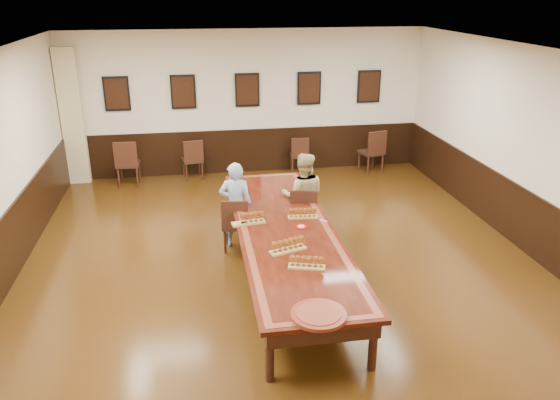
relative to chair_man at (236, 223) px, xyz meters
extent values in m
cube|color=black|center=(0.65, -0.98, -0.47)|extent=(8.00, 10.00, 0.02)
cube|color=white|center=(0.65, -0.98, 2.75)|extent=(8.00, 10.00, 0.02)
cube|color=#F3E7CB|center=(0.65, 4.03, 1.14)|extent=(8.00, 0.02, 3.20)
cube|color=#F3E7CB|center=(4.66, -0.98, 1.14)|extent=(0.02, 10.00, 3.20)
imported|color=#4D86C1|center=(0.01, 0.10, 0.27)|extent=(0.58, 0.42, 1.45)
imported|color=#C8BA7D|center=(1.16, 0.27, 0.29)|extent=(0.84, 0.71, 1.50)
cube|color=#EC4E96|center=(1.25, -0.81, 0.30)|extent=(0.13, 0.16, 0.01)
cube|color=beige|center=(-3.10, 3.84, 0.99)|extent=(0.45, 0.18, 2.90)
cube|color=black|center=(0.65, 4.00, 0.04)|extent=(7.98, 0.04, 1.00)
cube|color=black|center=(4.63, -0.98, 0.04)|extent=(0.04, 9.98, 1.00)
cube|color=black|center=(0.65, -0.98, 0.26)|extent=(1.40, 5.00, 0.06)
cube|color=#994C32|center=(0.65, -0.98, 0.30)|extent=(1.28, 4.88, 0.00)
cube|color=black|center=(0.65, -0.98, 0.30)|extent=(1.10, 4.70, 0.00)
cube|color=black|center=(0.65, -0.98, 0.11)|extent=(1.25, 4.85, 0.18)
cylinder|color=black|center=(0.07, -3.30, -0.11)|extent=(0.10, 0.10, 0.69)
cylinder|color=black|center=(1.23, -3.30, -0.11)|extent=(0.10, 0.10, 0.69)
cylinder|color=black|center=(0.07, 1.34, -0.11)|extent=(0.10, 0.10, 0.69)
cylinder|color=black|center=(1.23, 1.34, -0.11)|extent=(0.10, 0.10, 0.69)
cube|color=black|center=(-2.15, 3.96, 1.44)|extent=(0.54, 0.03, 0.74)
cube|color=black|center=(-2.15, 3.94, 1.44)|extent=(0.46, 0.01, 0.64)
cube|color=black|center=(-0.75, 3.96, 1.44)|extent=(0.54, 0.03, 0.74)
cube|color=black|center=(-0.75, 3.94, 1.44)|extent=(0.46, 0.01, 0.64)
cube|color=black|center=(0.65, 3.96, 1.44)|extent=(0.54, 0.03, 0.74)
cube|color=black|center=(0.65, 3.94, 1.44)|extent=(0.46, 0.01, 0.64)
cube|color=black|center=(2.05, 3.96, 1.44)|extent=(0.54, 0.03, 0.74)
cube|color=black|center=(2.05, 3.94, 1.44)|extent=(0.46, 0.01, 0.64)
cube|color=black|center=(3.45, 3.96, 1.44)|extent=(0.54, 0.03, 0.74)
cube|color=black|center=(3.45, 3.94, 1.44)|extent=(0.46, 0.01, 0.64)
cube|color=#A68A45|center=(0.13, -0.73, 0.31)|extent=(0.52, 0.22, 0.03)
cube|color=#A68A45|center=(0.97, -0.65, 0.31)|extent=(0.46, 0.18, 0.03)
cube|color=#A68A45|center=(0.55, -1.71, 0.31)|extent=(0.53, 0.31, 0.03)
cube|color=#A68A45|center=(0.70, -2.21, 0.31)|extent=(0.48, 0.27, 0.03)
cylinder|color=#AB0D0B|center=(0.87, -0.99, 0.30)|extent=(0.19, 0.19, 0.02)
cylinder|color=silver|center=(0.87, -0.99, 0.32)|extent=(0.10, 0.10, 0.01)
cylinder|color=maroon|center=(0.60, -3.28, 0.32)|extent=(0.74, 0.74, 0.04)
cylinder|color=#994C32|center=(0.60, -3.28, 0.34)|extent=(0.59, 0.59, 0.01)
camera|label=1|loc=(-0.62, -8.11, 3.57)|focal=35.00mm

